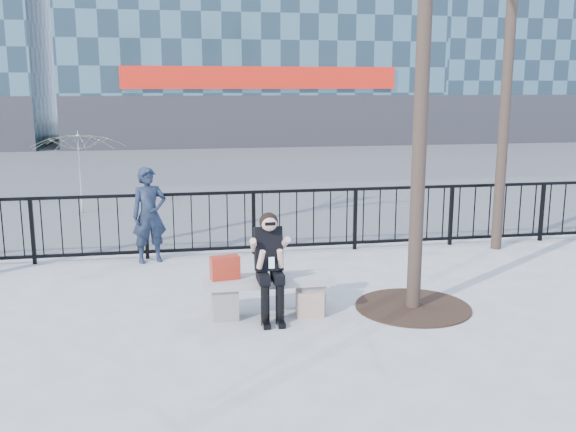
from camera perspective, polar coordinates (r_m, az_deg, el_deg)
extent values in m
plane|color=gray|center=(8.25, -1.76, -8.71)|extent=(120.00, 120.00, 0.00)
cube|color=#474747|center=(22.87, -7.36, 4.28)|extent=(60.00, 23.00, 0.01)
cube|color=black|center=(10.87, -4.15, 2.10)|extent=(14.00, 0.05, 0.05)
cube|color=black|center=(11.06, -4.07, -2.81)|extent=(14.00, 0.05, 0.05)
cube|color=#2D2D30|center=(29.95, -2.34, 8.36)|extent=(18.00, 0.08, 2.40)
cube|color=red|center=(29.85, -2.35, 12.19)|extent=(12.60, 0.12, 1.00)
cylinder|color=black|center=(8.20, 12.09, 17.56)|extent=(0.18, 0.18, 7.50)
cylinder|color=black|center=(11.72, 19.07, 14.08)|extent=(0.18, 0.18, 7.00)
cylinder|color=black|center=(8.63, 11.04, -7.93)|extent=(1.50, 1.50, 0.02)
cube|color=slate|center=(8.13, -5.64, -7.59)|extent=(0.32, 0.38, 0.40)
cube|color=slate|center=(8.28, 2.02, -7.17)|extent=(0.32, 0.38, 0.40)
cube|color=gray|center=(8.11, -1.78, -5.76)|extent=(1.65, 0.46, 0.09)
cube|color=#AB2715|center=(8.02, -5.63, -4.59)|extent=(0.38, 0.22, 0.29)
cube|color=tan|center=(8.11, 1.96, -7.86)|extent=(0.35, 0.14, 0.33)
imported|color=black|center=(10.67, -12.23, 0.08)|extent=(0.65, 0.52, 1.57)
imported|color=yellow|center=(15.13, -17.95, 3.70)|extent=(2.66, 2.68, 1.88)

